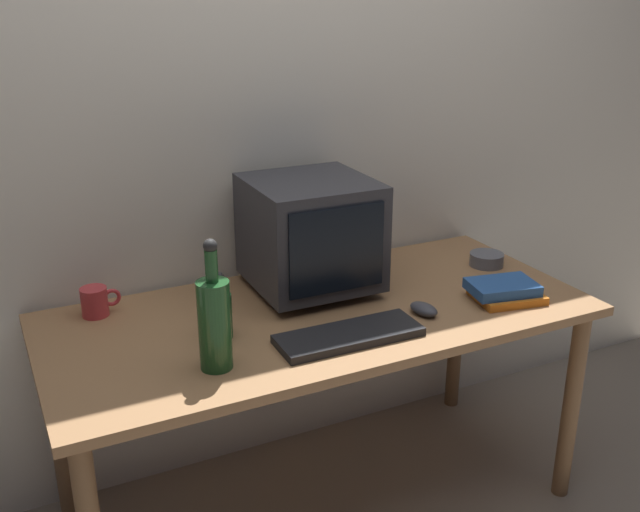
# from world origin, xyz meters

# --- Properties ---
(ground_plane) EXTENTS (6.00, 6.00, 0.00)m
(ground_plane) POSITION_xyz_m (0.00, 0.00, 0.00)
(ground_plane) COLOR gray
(back_wall) EXTENTS (4.00, 0.08, 2.50)m
(back_wall) POSITION_xyz_m (0.00, 0.44, 1.25)
(back_wall) COLOR silver
(back_wall) RESTS_ON ground
(desk) EXTENTS (1.68, 0.76, 0.73)m
(desk) POSITION_xyz_m (0.00, 0.00, 0.64)
(desk) COLOR #9E7047
(desk) RESTS_ON ground
(crt_monitor) EXTENTS (0.39, 0.39, 0.37)m
(crt_monitor) POSITION_xyz_m (0.05, 0.16, 0.92)
(crt_monitor) COLOR #333338
(crt_monitor) RESTS_ON desk
(keyboard) EXTENTS (0.42, 0.16, 0.02)m
(keyboard) POSITION_xyz_m (-0.01, -0.21, 0.74)
(keyboard) COLOR black
(keyboard) RESTS_ON desk
(computer_mouse) EXTENTS (0.08, 0.11, 0.04)m
(computer_mouse) POSITION_xyz_m (0.27, -0.16, 0.74)
(computer_mouse) COLOR #3F3F47
(computer_mouse) RESTS_ON desk
(bottle_tall) EXTENTS (0.09, 0.09, 0.36)m
(bottle_tall) POSITION_xyz_m (-0.40, -0.20, 0.86)
(bottle_tall) COLOR #1E4C23
(bottle_tall) RESTS_ON desk
(bottle_short) EXTENTS (0.06, 0.06, 0.20)m
(bottle_short) POSITION_xyz_m (-0.33, -0.04, 0.80)
(bottle_short) COLOR #1E4C23
(bottle_short) RESTS_ON desk
(book_stack) EXTENTS (0.25, 0.20, 0.06)m
(book_stack) POSITION_xyz_m (0.56, -0.18, 0.75)
(book_stack) COLOR orange
(book_stack) RESTS_ON desk
(mug) EXTENTS (0.12, 0.08, 0.09)m
(mug) POSITION_xyz_m (-0.62, 0.27, 0.77)
(mug) COLOR #CC383D
(mug) RESTS_ON desk
(cd_spindle) EXTENTS (0.12, 0.12, 0.04)m
(cd_spindle) POSITION_xyz_m (0.70, 0.08, 0.75)
(cd_spindle) COLOR #595B66
(cd_spindle) RESTS_ON desk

